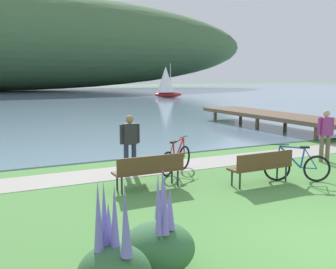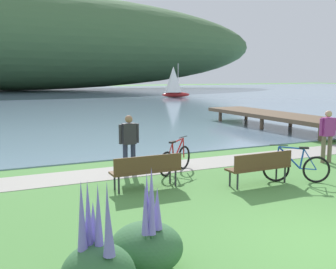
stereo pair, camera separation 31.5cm
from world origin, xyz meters
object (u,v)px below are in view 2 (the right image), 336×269
(park_bench_near_camera, at_px, (260,166))
(person_on_the_grass, at_px, (327,133))
(park_bench_further_along, at_px, (147,169))
(person_at_shoreline, at_px, (129,141))
(sailboat_nearest_to_shore, at_px, (174,81))
(bicycle_leaning_near_bench, at_px, (175,159))
(bicycle_beside_path, at_px, (296,168))

(park_bench_near_camera, relative_size, person_on_the_grass, 1.06)
(park_bench_near_camera, relative_size, park_bench_further_along, 1.00)
(park_bench_further_along, distance_m, person_at_shoreline, 1.72)
(sailboat_nearest_to_shore, bearing_deg, park_bench_further_along, -116.91)
(park_bench_further_along, distance_m, bicycle_leaning_near_bench, 1.87)
(park_bench_further_along, xyz_separation_m, person_at_shoreline, (0.13, 1.66, 0.46))
(bicycle_beside_path, xyz_separation_m, person_on_the_grass, (2.64, 1.47, 0.58))
(park_bench_further_along, xyz_separation_m, bicycle_beside_path, (3.85, -1.11, -0.12))
(bicycle_leaning_near_bench, height_order, bicycle_beside_path, same)
(bicycle_beside_path, bearing_deg, sailboat_nearest_to_shore, 68.76)
(bicycle_beside_path, relative_size, sailboat_nearest_to_shore, 0.37)
(person_on_the_grass, bearing_deg, bicycle_leaning_near_bench, 170.44)
(park_bench_further_along, xyz_separation_m, bicycle_leaning_near_bench, (1.41, 1.22, -0.12))
(bicycle_beside_path, height_order, person_at_shoreline, person_at_shoreline)
(park_bench_near_camera, bearing_deg, bicycle_leaning_near_bench, 122.92)
(person_on_the_grass, xyz_separation_m, sailboat_nearest_to_shore, (11.77, 35.61, 1.01))
(park_bench_near_camera, bearing_deg, bicycle_beside_path, -9.50)
(park_bench_near_camera, height_order, person_on_the_grass, person_on_the_grass)
(park_bench_further_along, bearing_deg, park_bench_near_camera, -18.36)
(bicycle_beside_path, distance_m, person_on_the_grass, 3.08)
(park_bench_further_along, height_order, bicycle_leaning_near_bench, bicycle_leaning_near_bench)
(person_on_the_grass, bearing_deg, park_bench_near_camera, -160.66)
(bicycle_leaning_near_bench, xyz_separation_m, person_on_the_grass, (5.08, -0.86, 0.58))
(bicycle_leaning_near_bench, height_order, sailboat_nearest_to_shore, sailboat_nearest_to_shore)
(person_at_shoreline, bearing_deg, bicycle_leaning_near_bench, -18.78)
(park_bench_further_along, bearing_deg, bicycle_beside_path, -16.02)
(person_at_shoreline, distance_m, sailboat_nearest_to_shore, 38.83)
(park_bench_further_along, height_order, person_on_the_grass, person_on_the_grass)
(park_bench_near_camera, height_order, bicycle_beside_path, bicycle_beside_path)
(bicycle_leaning_near_bench, bearing_deg, park_bench_near_camera, -57.08)
(person_at_shoreline, bearing_deg, bicycle_beside_path, -36.60)
(park_bench_near_camera, height_order, sailboat_nearest_to_shore, sailboat_nearest_to_shore)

